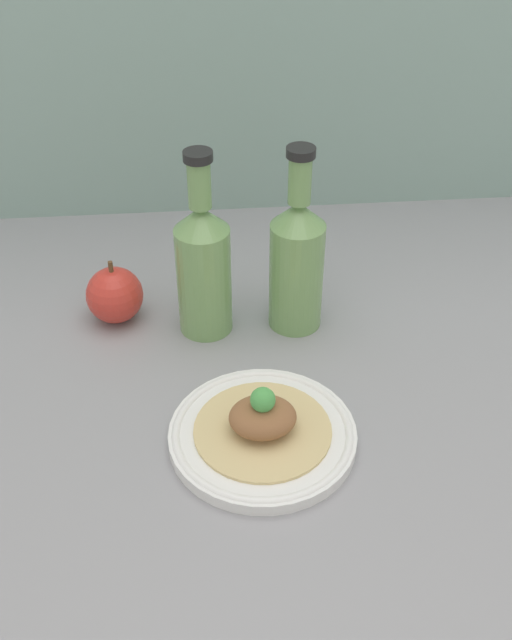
{
  "coord_description": "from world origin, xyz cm",
  "views": [
    {
      "loc": [
        -16.04,
        -67.54,
        66.05
      ],
      "look_at": [
        -9.53,
        6.24,
        9.47
      ],
      "focal_mm": 42.0,
      "sensor_mm": 36.0,
      "label": 1
    }
  ],
  "objects_px": {
    "cider_bottle_right": "(297,260)",
    "cider_bottle_left": "(203,265)",
    "apple": "(115,295)",
    "plated_food": "(263,420)",
    "plate": "(263,434)"
  },
  "relations": [
    {
      "from": "cider_bottle_left",
      "to": "apple",
      "type": "relative_size",
      "value": 2.78
    },
    {
      "from": "plate",
      "to": "apple",
      "type": "bearing_deg",
      "value": 125.68
    },
    {
      "from": "plated_food",
      "to": "cider_bottle_right",
      "type": "xyz_separation_m",
      "value": [
        0.07,
        0.23,
        0.07
      ]
    },
    {
      "from": "cider_bottle_right",
      "to": "apple",
      "type": "xyz_separation_m",
      "value": [
        -0.26,
        0.03,
        -0.06
      ]
    },
    {
      "from": "apple",
      "to": "cider_bottle_left",
      "type": "bearing_deg",
      "value": -13.85
    },
    {
      "from": "cider_bottle_left",
      "to": "cider_bottle_right",
      "type": "height_order",
      "value": "same"
    },
    {
      "from": "plate",
      "to": "plated_food",
      "type": "relative_size",
      "value": 1.37
    },
    {
      "from": "plated_food",
      "to": "apple",
      "type": "xyz_separation_m",
      "value": [
        -0.19,
        0.26,
        0.01
      ]
    },
    {
      "from": "plate",
      "to": "cider_bottle_right",
      "type": "bearing_deg",
      "value": 73.42
    },
    {
      "from": "cider_bottle_left",
      "to": "plate",
      "type": "bearing_deg",
      "value": -75.55
    },
    {
      "from": "plated_food",
      "to": "cider_bottle_right",
      "type": "distance_m",
      "value": 0.25
    },
    {
      "from": "cider_bottle_right",
      "to": "apple",
      "type": "relative_size",
      "value": 2.78
    },
    {
      "from": "cider_bottle_left",
      "to": "apple",
      "type": "distance_m",
      "value": 0.15
    },
    {
      "from": "cider_bottle_left",
      "to": "cider_bottle_right",
      "type": "xyz_separation_m",
      "value": [
        0.13,
        0.0,
        0.0
      ]
    },
    {
      "from": "cider_bottle_right",
      "to": "cider_bottle_left",
      "type": "bearing_deg",
      "value": 180.0
    }
  ]
}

